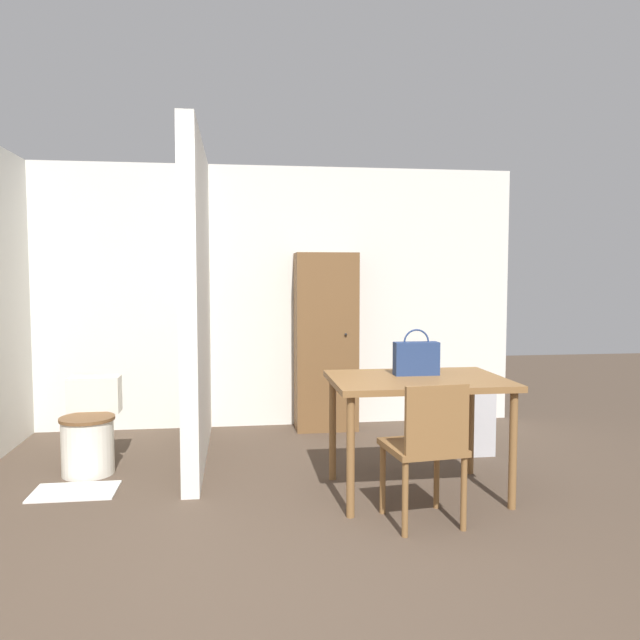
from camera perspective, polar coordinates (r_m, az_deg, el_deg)
ground_plane at (r=3.07m, az=-3.87°, el=-24.30°), size 16.00×16.00×0.00m
wall_back at (r=6.07m, az=-6.02°, el=2.10°), size 5.10×0.12×2.50m
partition_wall at (r=5.04m, az=-11.18°, el=1.63°), size 0.12×1.96×2.50m
dining_table at (r=4.22m, az=8.88°, el=-6.35°), size 1.15×0.83×0.78m
wooden_chair at (r=3.73m, az=9.75°, el=-11.20°), size 0.47×0.47×0.85m
toilet at (r=5.01m, az=-20.33°, el=-9.61°), size 0.39×0.54×0.68m
handbag at (r=4.29m, az=8.79°, el=-3.43°), size 0.30×0.10×0.31m
wooden_cabinet at (r=5.90m, az=0.54°, el=-1.98°), size 0.58×0.38×1.67m
bath_mat at (r=4.66m, az=-21.51°, el=-14.38°), size 0.55×0.36×0.01m
space_heater at (r=5.28m, az=13.88°, el=-8.74°), size 0.31×0.18×0.59m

